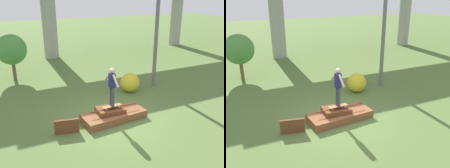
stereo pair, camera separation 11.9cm
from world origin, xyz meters
The scene contains 8 objects.
ground_plane centered at (0.00, 0.00, 0.00)m, with size 80.00×80.00×0.00m, color #567038.
scrap_pile centered at (-0.02, 0.01, 0.20)m, with size 2.70×1.28×0.55m.
scrap_plank_loose centered at (-2.05, -0.21, 0.28)m, with size 0.91×0.28×0.56m.
skateboard centered at (-0.09, -0.01, 0.63)m, with size 0.81×0.24×0.09m.
skater centered at (-0.09, -0.01, 1.56)m, with size 0.22×1.12×1.59m.
utility_pole centered at (3.72, 2.59, 3.81)m, with size 1.30×0.20×7.37m.
tree_behind_left centered at (-3.19, 6.93, 1.83)m, with size 1.74×1.74×2.71m.
bush_yellow_flowering centered at (2.10, 2.40, 0.50)m, with size 1.00×1.00×1.00m.
Camera 2 is at (-3.90, -8.31, 5.01)m, focal length 40.00 mm.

